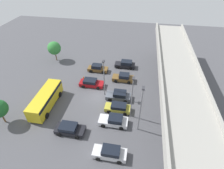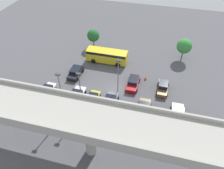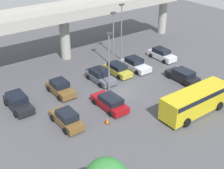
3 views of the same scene
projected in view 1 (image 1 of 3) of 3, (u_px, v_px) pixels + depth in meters
The scene contains 17 objects.
ground_plane at pixel (98, 96), 32.77m from camera, with size 85.92×85.92×0.00m, color #4C4C51.
highway_overpass at pixel (178, 76), 27.10m from camera, with size 41.16×6.09×7.83m.
parked_car_0 at pixel (125, 64), 40.38m from camera, with size 2.15×4.62×1.63m.
parked_car_1 at pixel (98, 68), 39.07m from camera, with size 1.98×4.44×1.64m.
parked_car_2 at pixel (123, 78), 36.26m from camera, with size 2.13×4.36×1.63m.
parked_car_3 at pixel (91, 83), 34.91m from camera, with size 2.16×4.82×1.50m.
parked_car_4 at pixel (119, 95), 31.91m from camera, with size 2.22×4.49×1.57m.
parked_car_5 at pixel (118, 108), 29.54m from camera, with size 2.00×4.34×1.43m.
parked_car_6 at pixel (114, 121), 27.28m from camera, with size 2.20×4.55×1.59m.
parked_car_7 at pixel (70, 129), 26.05m from camera, with size 2.22×4.43×1.48m.
parked_car_8 at pixel (110, 153), 22.99m from camera, with size 2.00×4.52×1.58m.
shuttle_bus at pixel (46, 99), 29.93m from camera, with size 8.51×2.79×2.68m.
lamp_post_near_aisle at pixel (141, 107), 23.90m from camera, with size 0.70×0.35×8.27m.
lamp_post_mid_lot at pixel (104, 76), 30.53m from camera, with size 0.70×0.35×7.39m.
lamp_post_by_overpass at pixel (132, 95), 26.14m from camera, with size 0.70×0.35×7.84m.
tree_front_left at pixel (54, 48), 41.45m from camera, with size 3.13×3.13×4.79m.
traffic_cone at pixel (84, 78), 36.99m from camera, with size 0.44×0.44×0.70m.
Camera 1 is at (23.57, 6.79, 22.01)m, focal length 28.00 mm.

